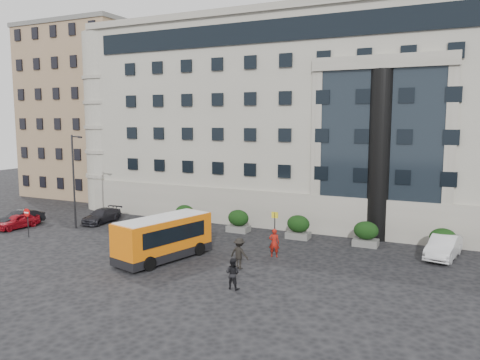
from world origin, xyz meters
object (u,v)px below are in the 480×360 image
object	(u,v)px
bus_stop_sign	(275,223)
pedestrian_a	(274,243)
red_truck	(135,187)
parked_car_d	(124,199)
parked_car_c	(102,216)
pedestrian_b	(233,273)
hedge_e	(443,241)
no_entry_sign	(27,217)
parked_car_a	(18,221)
parked_car_b	(20,218)
minibus	(163,236)
hedge_d	(366,234)
hedge_b	(238,221)
white_taxi	(444,247)
hedge_a	(185,215)
hedge_c	(298,227)
pedestrian_c	(239,253)
street_lamp	(74,178)

from	to	relation	value
bus_stop_sign	pedestrian_a	size ratio (longest dim) A/B	1.29
red_truck	parked_car_d	xyz separation A→B (m)	(2.50, -5.18, -0.56)
parked_car_c	red_truck	bearing A→B (deg)	111.85
red_truck	parked_car_c	distance (m)	14.06
parked_car_d	pedestrian_b	size ratio (longest dim) A/B	3.04
hedge_e	parked_car_c	world-z (taller)	hedge_e
no_entry_sign	parked_car_a	world-z (taller)	no_entry_sign
no_entry_sign	parked_car_b	distance (m)	4.86
minibus	parked_car_d	distance (m)	20.97
minibus	parked_car_b	world-z (taller)	minibus
hedge_d	pedestrian_a	size ratio (longest dim) A/B	0.94
hedge_b	white_taxi	size ratio (longest dim) A/B	0.40
parked_car_b	parked_car_c	size ratio (longest dim) A/B	0.96
hedge_a	parked_car_c	world-z (taller)	hedge_a
bus_stop_sign	parked_car_d	world-z (taller)	bus_stop_sign
hedge_c	parked_car_d	bearing A→B (deg)	165.95
hedge_d	bus_stop_sign	bearing A→B (deg)	-155.34
hedge_e	parked_car_d	bearing A→B (deg)	170.43
hedge_d	hedge_e	size ratio (longest dim) A/B	1.00
red_truck	minibus	bearing A→B (deg)	-55.13
parked_car_a	bus_stop_sign	bearing A→B (deg)	17.31
hedge_c	parked_car_a	size ratio (longest dim) A/B	0.50
parked_car_d	pedestrian_a	xyz separation A→B (m)	(21.55, -10.86, 0.25)
minibus	white_taxi	xyz separation A→B (m)	(16.82, 8.35, -0.81)
hedge_a	no_entry_sign	distance (m)	12.64
bus_stop_sign	parked_car_d	bearing A→B (deg)	158.32
red_truck	pedestrian_b	distance (m)	33.15
bus_stop_sign	minibus	size ratio (longest dim) A/B	0.35
no_entry_sign	minibus	xyz separation A→B (m)	(13.07, -0.32, -0.08)
parked_car_d	pedestrian_b	bearing A→B (deg)	-32.95
parked_car_a	parked_car_c	distance (m)	6.91
hedge_c	parked_car_d	distance (m)	22.11
pedestrian_a	no_entry_sign	bearing A→B (deg)	-4.34
hedge_b	pedestrian_a	xyz separation A→B (m)	(5.31, -5.49, 0.05)
white_taxi	pedestrian_c	distance (m)	13.94
hedge_d	hedge_e	bearing A→B (deg)	0.00
hedge_c	red_truck	world-z (taller)	red_truck
hedge_e	hedge_a	bearing A→B (deg)	180.00
parked_car_d	street_lamp	bearing A→B (deg)	-67.09
bus_stop_sign	white_taxi	size ratio (longest dim) A/B	0.54
red_truck	no_entry_sign	bearing A→B (deg)	-83.73
pedestrian_a	red_truck	bearing A→B (deg)	-47.78
hedge_e	parked_car_b	xyz separation A→B (m)	(-33.80, -6.26, -0.25)
hedge_b	pedestrian_c	distance (m)	9.77
parked_car_b	parked_car_d	distance (m)	11.80
hedge_c	parked_car_b	size ratio (longest dim) A/B	0.45
hedge_d	hedge_a	bearing A→B (deg)	180.00
parked_car_c	bus_stop_sign	bearing A→B (deg)	-5.88
hedge_b	hedge_d	bearing A→B (deg)	0.00
hedge_b	red_truck	size ratio (longest dim) A/B	0.37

